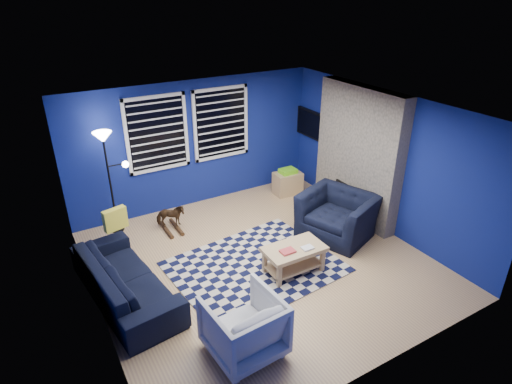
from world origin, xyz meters
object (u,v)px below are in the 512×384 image
rocking_horse (170,216)px  floor_lamp (106,151)px  armchair_big (337,215)px  armchair_bent (244,326)px  sofa (125,279)px  tv (312,125)px  cabinet (288,183)px  coffee_table (294,254)px

rocking_horse → floor_lamp: (-0.83, 0.50, 1.25)m
armchair_big → rocking_horse: 3.00m
armchair_bent → floor_lamp: size_ratio=0.46×
armchair_bent → rocking_horse: size_ratio=1.68×
sofa → armchair_big: 3.71m
floor_lamp → armchair_big: bearing=-32.7°
tv → armchair_big: (-0.84, -1.94, -1.01)m
tv → cabinet: tv is taller
sofa → coffee_table: 2.51m
cabinet → floor_lamp: (-3.53, 0.30, 1.29)m
sofa → armchair_bent: 1.97m
rocking_horse → cabinet: bearing=-63.4°
sofa → tv: bearing=-75.9°
tv → armchair_big: 2.34m
sofa → floor_lamp: (0.37, 1.97, 1.21)m
sofa → armchair_big: size_ratio=1.83×
sofa → rocking_horse: sofa is taller
coffee_table → sofa: bearing=163.8°
tv → floor_lamp: (-4.18, 0.20, 0.14)m
floor_lamp → armchair_bent: bearing=-80.7°
rocking_horse → cabinet: size_ratio=0.86×
sofa → armchair_big: armchair_big is taller
armchair_big → cabinet: armchair_big is taller
rocking_horse → cabinet: 2.70m
tv → coffee_table: size_ratio=1.06×
rocking_horse → cabinet: cabinet is taller
tv → cabinet: bearing=-171.0°
cabinet → rocking_horse: bearing=-171.6°
armchair_big → coffee_table: armchair_big is taller
sofa → cabinet: sofa is taller
armchair_bent → coffee_table: bearing=-148.6°
sofa → rocking_horse: (1.20, 1.46, -0.03)m
armchair_big → floor_lamp: floor_lamp is taller
cabinet → floor_lamp: bearing=179.3°
sofa → rocking_horse: bearing=-46.6°
sofa → armchair_big: (3.71, -0.17, 0.07)m
sofa → armchair_bent: armchair_bent is taller
cabinet → floor_lamp: floor_lamp is taller
coffee_table → cabinet: size_ratio=1.59×
tv → armchair_big: tv is taller
armchair_bent → floor_lamp: (-0.60, 3.68, 1.14)m
armchair_big → rocking_horse: bearing=-143.8°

